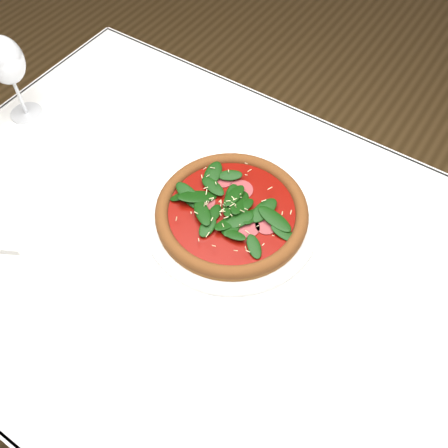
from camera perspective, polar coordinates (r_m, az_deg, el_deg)
The scene contains 5 objects.
ground at distance 1.54m, azimuth -0.42°, elevation -18.58°, with size 6.00×6.00×0.00m, color brown.
dining_table at distance 0.94m, azimuth -0.65°, elevation -7.17°, with size 1.21×0.81×0.75m.
plate at distance 0.89m, azimuth 0.87°, elevation 0.88°, with size 0.31×0.31×0.01m.
pizza at distance 0.88m, azimuth 0.89°, elevation 1.57°, with size 0.32×0.32×0.04m.
wine_glass at distance 1.08m, azimuth -23.76°, elevation 16.57°, with size 0.08×0.08×0.18m.
Camera 1 is at (0.25, -0.36, 1.48)m, focal length 40.00 mm.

